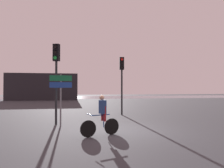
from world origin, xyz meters
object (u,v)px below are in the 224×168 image
(traffic_light_center, at_px, (122,75))
(cyclist, at_px, (102,115))
(traffic_light_near_left, at_px, (56,68))
(direction_sign_post, at_px, (61,90))
(distant_building, at_px, (43,87))

(traffic_light_center, distance_m, cyclist, 7.30)
(traffic_light_near_left, relative_size, direction_sign_post, 1.63)
(distant_building, relative_size, direction_sign_post, 4.37)
(direction_sign_post, bearing_deg, traffic_light_center, -141.29)
(distant_building, distance_m, traffic_light_center, 24.43)
(traffic_light_center, height_order, traffic_light_near_left, traffic_light_near_left)
(traffic_light_near_left, bearing_deg, traffic_light_center, -118.56)
(distant_building, distance_m, cyclist, 30.18)
(distant_building, distance_m, traffic_light_near_left, 26.71)
(distant_building, xyz_separation_m, cyclist, (5.88, -29.57, -1.37))
(traffic_light_center, height_order, direction_sign_post, traffic_light_center)
(traffic_light_near_left, xyz_separation_m, direction_sign_post, (0.26, -0.57, -1.16))
(distant_building, relative_size, cyclist, 7.00)
(direction_sign_post, distance_m, cyclist, 3.25)
(traffic_light_near_left, bearing_deg, distant_building, -58.43)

